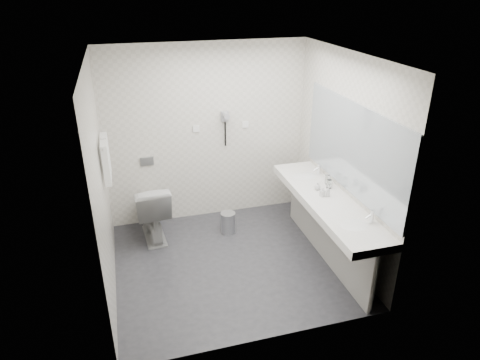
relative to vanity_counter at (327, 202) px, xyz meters
name	(u,v)px	position (x,y,z in m)	size (l,w,h in m)	color
floor	(232,262)	(-1.12, 0.20, -0.80)	(2.80, 2.80, 0.00)	#2E2E33
ceiling	(230,57)	(-1.12, 0.20, 1.70)	(2.80, 2.80, 0.00)	white
wall_back	(207,134)	(-1.12, 1.50, 0.45)	(2.80, 2.80, 0.00)	silver
wall_front	(269,230)	(-1.12, -1.10, 0.45)	(2.80, 2.80, 0.00)	silver
wall_left	(101,186)	(-2.52, 0.20, 0.45)	(2.60, 2.60, 0.00)	silver
wall_right	(343,158)	(0.27, 0.20, 0.45)	(2.60, 2.60, 0.00)	silver
vanity_counter	(327,202)	(0.00, 0.00, 0.00)	(0.55, 2.20, 0.10)	white
vanity_panel	(326,232)	(0.02, 0.00, -0.42)	(0.03, 2.15, 0.75)	#98958F
vanity_post_near	(373,283)	(0.05, -1.04, -0.42)	(0.06, 0.06, 0.75)	silver
vanity_post_far	(295,195)	(0.05, 1.04, -0.42)	(0.06, 0.06, 0.75)	silver
mirror	(352,148)	(0.26, 0.00, 0.65)	(0.02, 2.20, 1.05)	#B2BCC6
basin_near	(354,226)	(0.00, -0.65, 0.04)	(0.40, 0.31, 0.05)	white
basin_far	(305,177)	(0.00, 0.65, 0.04)	(0.40, 0.31, 0.05)	white
faucet_near	(372,216)	(0.19, -0.65, 0.12)	(0.04, 0.04, 0.15)	silver
faucet_far	(319,169)	(0.19, 0.65, 0.12)	(0.04, 0.04, 0.15)	silver
soap_bottle_a	(322,192)	(-0.04, 0.05, 0.11)	(0.05, 0.05, 0.11)	silver
soap_bottle_b	(317,186)	(-0.02, 0.23, 0.10)	(0.08, 0.08, 0.10)	silver
soap_bottle_c	(328,191)	(0.03, 0.04, 0.11)	(0.05, 0.05, 0.13)	silver
glass_left	(329,184)	(0.14, 0.24, 0.11)	(0.06, 0.06, 0.11)	silver
glass_right	(328,180)	(0.17, 0.35, 0.11)	(0.07, 0.07, 0.12)	silver
toilet	(151,210)	(-2.00, 1.08, -0.39)	(0.45, 0.80, 0.81)	white
flush_plate	(147,161)	(-1.98, 1.49, 0.15)	(0.18, 0.02, 0.12)	#B2B5BA
pedal_bin	(228,223)	(-0.99, 0.91, -0.66)	(0.20, 0.20, 0.28)	#B2B5BA
bin_lid	(228,214)	(-0.99, 0.91, -0.51)	(0.20, 0.20, 0.01)	#B2B5BA
towel_rail	(103,141)	(-2.47, 0.75, 0.75)	(0.02, 0.02, 0.62)	silver
towel_near	(106,163)	(-2.46, 0.61, 0.53)	(0.07, 0.24, 0.48)	white
towel_far	(106,154)	(-2.46, 0.89, 0.53)	(0.07, 0.24, 0.48)	white
dryer_cradle	(225,116)	(-0.88, 1.47, 0.70)	(0.10, 0.04, 0.14)	#97979C
dryer_barrel	(226,116)	(-0.88, 1.40, 0.73)	(0.08, 0.08, 0.14)	#97979C
dryer_cord	(225,134)	(-0.88, 1.46, 0.45)	(0.02, 0.02, 0.35)	black
switch_plate_a	(196,129)	(-1.27, 1.49, 0.55)	(0.09, 0.02, 0.09)	white
switch_plate_b	(245,125)	(-0.57, 1.49, 0.55)	(0.09, 0.02, 0.09)	white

